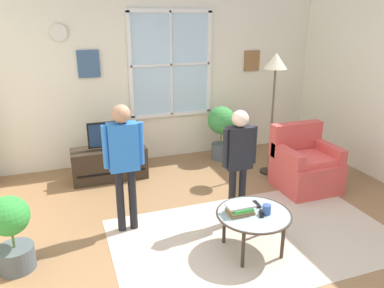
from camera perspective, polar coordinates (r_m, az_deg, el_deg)
ground_plane at (r=4.13m, az=7.45°, el=-15.05°), size 5.86×6.22×0.02m
back_wall at (r=6.17m, az=-4.23°, el=10.67°), size 5.26×0.17×2.79m
area_rug at (r=4.28m, az=9.38°, el=-13.67°), size 3.03×1.80×0.01m
tv_stand at (r=5.64m, az=-12.38°, el=-2.88°), size 1.06×0.43×0.47m
television at (r=5.49m, az=-12.70°, el=1.39°), size 0.55×0.08×0.39m
armchair at (r=5.41m, az=16.69°, el=-3.15°), size 0.76×0.74×0.87m
coffee_table at (r=3.86m, az=9.31°, el=-10.65°), size 0.76×0.76×0.43m
book_stack at (r=3.81m, az=7.29°, el=-9.69°), size 0.28×0.19×0.10m
cup at (r=3.83m, az=11.23°, el=-9.71°), size 0.09×0.09×0.10m
remote_near_books at (r=3.83m, az=10.46°, el=-10.31°), size 0.10×0.14×0.02m
remote_near_cup at (r=4.00m, az=9.80°, el=-8.97°), size 0.05×0.14×0.02m
person_black_shirt at (r=4.17m, az=7.10°, el=-1.58°), size 0.40×0.18×1.34m
person_blue_shirt at (r=4.03m, az=-10.31°, el=-1.55°), size 0.43×0.20×1.44m
potted_plant_by_window at (r=6.19m, az=4.46°, el=2.56°), size 0.45×0.45×0.89m
potted_plant_corner at (r=3.93m, az=-25.65°, el=-11.80°), size 0.37×0.37×0.75m
floor_lamp at (r=5.51m, az=12.48°, el=10.34°), size 0.32×0.32×1.79m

